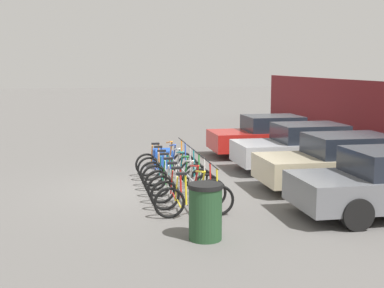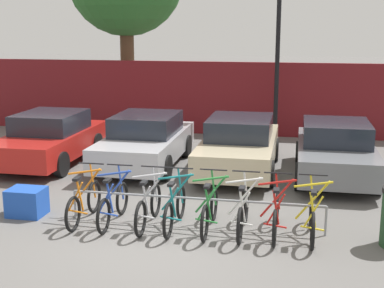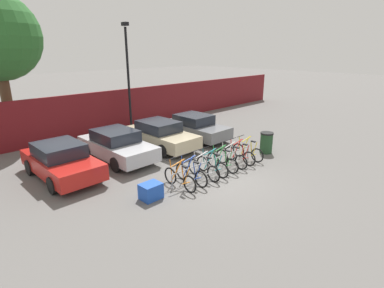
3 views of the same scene
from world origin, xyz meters
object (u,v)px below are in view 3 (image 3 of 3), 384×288
at_px(bicycle_silver, 204,169).
at_px(car_beige, 160,135).
at_px(bicycle_white, 231,158).
at_px(car_silver, 117,145).
at_px(bicycle_orange, 180,179).
at_px(lamp_post, 128,74).
at_px(bicycle_blue, 191,174).
at_px(bicycle_teal, 212,166).
at_px(cargo_crate, 151,191).
at_px(trash_bin, 266,143).
at_px(bicycle_green, 222,162).
at_px(car_red, 61,161).
at_px(car_grey, 195,127).
at_px(bicycle_red, 239,155).
at_px(bicycle_yellow, 248,152).
at_px(bike_rack, 215,160).

bearing_deg(bicycle_silver, car_beige, 77.35).
bearing_deg(bicycle_white, car_silver, 124.30).
relative_size(bicycle_orange, lamp_post, 0.27).
height_order(bicycle_blue, bicycle_teal, same).
relative_size(bicycle_blue, cargo_crate, 2.44).
distance_m(bicycle_teal, bicycle_white, 1.27).
distance_m(bicycle_blue, car_beige, 4.68).
xyz_separation_m(bicycle_white, trash_bin, (2.66, -0.09, 0.14)).
xyz_separation_m(bicycle_green, car_red, (-5.08, 4.05, 0.31)).
relative_size(lamp_post, trash_bin, 6.16).
height_order(bicycle_white, lamp_post, lamp_post).
height_order(car_grey, cargo_crate, car_grey).
height_order(bicycle_blue, cargo_crate, bicycle_blue).
relative_size(bicycle_green, car_silver, 0.40).
distance_m(bicycle_teal, cargo_crate, 3.04).
bearing_deg(bicycle_teal, trash_bin, -4.20).
bearing_deg(car_grey, car_beige, 175.71).
relative_size(bicycle_teal, bicycle_red, 1.00).
distance_m(car_silver, cargo_crate, 4.38).
relative_size(bicycle_orange, bicycle_teal, 1.00).
xyz_separation_m(car_beige, trash_bin, (3.20, -4.34, -0.17)).
bearing_deg(car_grey, car_red, -179.86).
height_order(car_beige, car_grey, same).
bearing_deg(bicycle_red, car_red, 144.21).
bearing_deg(bicycle_blue, car_grey, 46.27).
bearing_deg(bicycle_red, cargo_crate, 175.90).
distance_m(lamp_post, cargo_crate, 9.64).
height_order(bicycle_teal, car_silver, car_silver).
bearing_deg(car_beige, bicycle_red, -75.16).
distance_m(bicycle_yellow, car_silver, 6.05).
height_order(bike_rack, lamp_post, lamp_post).
xyz_separation_m(bicycle_white, car_red, (-5.69, 4.05, 0.31)).
xyz_separation_m(bicycle_blue, bicycle_yellow, (3.69, 0.00, 0.00)).
height_order(bicycle_orange, car_silver, car_silver).
distance_m(bicycle_red, trash_bin, 2.08).
distance_m(bicycle_red, car_beige, 4.41).
bearing_deg(car_silver, bike_rack, -62.70).
bearing_deg(car_silver, car_red, -175.31).
bearing_deg(car_silver, bicycle_teal, -67.39).
bearing_deg(bike_rack, cargo_crate, -179.15).
xyz_separation_m(bicycle_orange, car_beige, (2.52, 4.25, 0.31)).
xyz_separation_m(car_beige, car_grey, (2.39, -0.18, -0.00)).
bearing_deg(bike_rack, car_grey, 54.78).
relative_size(bicycle_white, car_red, 0.42).
relative_size(bicycle_red, car_grey, 0.42).
distance_m(bicycle_silver, car_red, 5.65).
distance_m(bicycle_silver, bicycle_teal, 0.51).
height_order(car_silver, car_grey, same).
bearing_deg(bicycle_teal, cargo_crate, 175.20).
height_order(bicycle_blue, bicycle_green, same).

